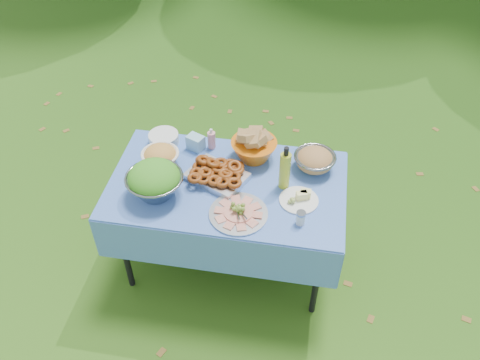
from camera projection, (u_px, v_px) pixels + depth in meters
name	position (u px, v px, depth m)	size (l,w,h in m)	color
ground	(229.00, 259.00, 3.67)	(80.00, 80.00, 0.00)	#0A3209
picnic_table	(228.00, 224.00, 3.41)	(1.46, 0.86, 0.76)	#84C6FF
salad_bowl	(154.00, 180.00, 3.00)	(0.34, 0.34, 0.22)	gray
pasta_bowl_white	(160.00, 156.00, 3.24)	(0.24, 0.24, 0.13)	white
plate_stack	(164.00, 139.00, 3.41)	(0.20, 0.20, 0.07)	white
wipes_box	(196.00, 142.00, 3.36)	(0.11, 0.08, 0.10)	#90C9E4
sanitizer_bottle	(211.00, 138.00, 3.35)	(0.05, 0.05, 0.15)	pink
bread_bowl	(254.00, 146.00, 3.26)	(0.30, 0.30, 0.20)	orange
pasta_bowl_steel	(315.00, 160.00, 3.21)	(0.26, 0.26, 0.14)	gray
fried_tray	(217.00, 174.00, 3.15)	(0.35, 0.25, 0.08)	silver
charcuterie_platter	(238.00, 210.00, 2.93)	(0.35, 0.35, 0.08)	#B9BDC0
oil_bottle	(285.00, 167.00, 3.03)	(0.07, 0.07, 0.30)	#ACBC27
cheese_plate	(299.00, 197.00, 3.02)	(0.24, 0.24, 0.06)	white
shaker	(301.00, 218.00, 2.88)	(0.05, 0.05, 0.09)	silver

